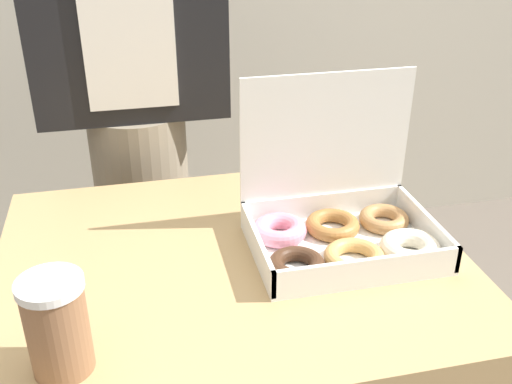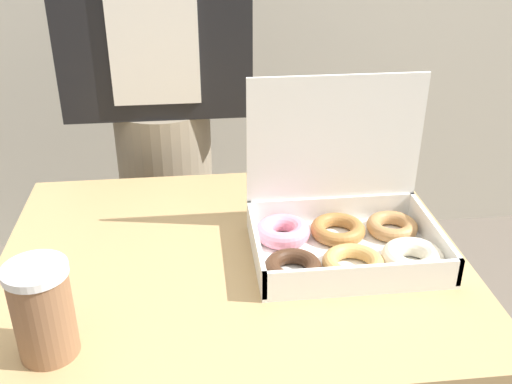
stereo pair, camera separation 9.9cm
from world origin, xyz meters
name	(u,v)px [view 1 (the left image)]	position (x,y,z in m)	size (l,w,h in m)	color
donut_box	(342,225)	(0.20, -0.01, 0.78)	(0.34, 0.26, 0.29)	white
coffee_cup	(57,325)	(-0.27, -0.22, 0.81)	(0.09, 0.09, 0.14)	#8C6042
person_customer	(133,87)	(-0.13, 0.56, 0.89)	(0.44, 0.24, 1.62)	gray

